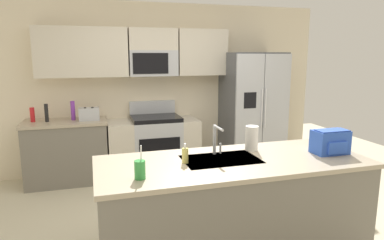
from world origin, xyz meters
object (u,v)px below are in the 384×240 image
Objects in this scene: range_oven at (154,146)px; pepper_mill at (46,113)px; backpack at (330,141)px; soap_dispenser at (185,155)px; bottle_red at (32,115)px; refrigerator at (252,111)px; sink_faucet at (216,137)px; drink_cup_green at (140,170)px; paper_towel_roll at (252,138)px; toaster at (89,114)px; bottle_purple at (73,111)px.

pepper_mill is at bearing -179.90° from range_oven.
soap_dispenser is at bearing 175.53° from backpack.
range_oven is at bearing -1.59° from bottle_red.
refrigerator is 2.53m from sink_faucet.
drink_cup_green is at bearing -147.01° from soap_dispenser.
sink_faucet is at bearing -52.00° from pepper_mill.
range_oven is at bearing 177.44° from refrigerator.
bottle_red is 0.84× the size of paper_towel_roll.
refrigerator reaches higher than toaster.
toaster is 1.65× the size of soap_dispenser.
range_oven is 0.74× the size of refrigerator.
toaster is 1.39× the size of bottle_red.
drink_cup_green is at bearing -77.62° from bottle_purple.
backpack is at bearing -47.51° from toaster.
range_oven is 1.77m from bottle_red.
refrigerator is 6.61× the size of toaster.
toaster is 1.12× the size of pepper_mill.
toaster is 1.17× the size of paper_towel_roll.
soap_dispenser is (0.43, 0.28, -0.00)m from drink_cup_green.
toaster is (-0.92, -0.05, 0.55)m from range_oven.
backpack is (2.18, -2.38, 0.03)m from toaster.
sink_faucet is at bearing -123.84° from refrigerator.
range_oven is at bearing 105.63° from paper_towel_roll.
bottle_red is at bearing 177.94° from refrigerator.
pepper_mill is 0.35m from bottle_purple.
sink_faucet is (1.13, -2.12, 0.08)m from toaster.
bottle_red is at bearing 136.33° from paper_towel_roll.
range_oven is at bearing 117.30° from backpack.
backpack is at bearing -62.70° from range_oven.
drink_cup_green is (1.11, -2.64, -0.03)m from bottle_red.
toaster is 1.07× the size of drink_cup_green.
backpack is at bearing -13.95° from sink_faucet.
drink_cup_green is (0.36, -2.55, -0.02)m from toaster.
toaster is at bearing -22.41° from bottle_purple.
drink_cup_green is (-2.17, -2.53, 0.05)m from refrigerator.
sink_faucet reaches higher than backpack.
toaster is 0.24m from bottle_purple.
bottle_purple is 1.03× the size of drink_cup_green.
refrigerator is 2.53m from toaster.
pepper_mill is (-3.10, 0.07, 0.10)m from refrigerator.
toaster is at bearing -176.74° from range_oven.
toaster reaches higher than soap_dispenser.
paper_towel_roll reaches higher than range_oven.
backpack reaches higher than toaster.
range_oven is 5.67× the size of paper_towel_roll.
backpack is (2.74, -2.43, -0.01)m from pepper_mill.
bottle_purple reaches higher than backpack.
pepper_mill is 0.92× the size of bottle_purple.
toaster is 3.22m from backpack.
pepper_mill reaches higher than paper_towel_roll.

